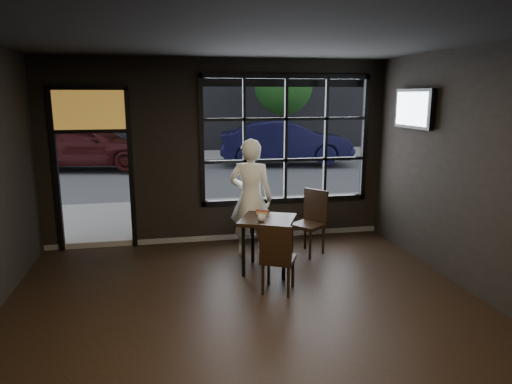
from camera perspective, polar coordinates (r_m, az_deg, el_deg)
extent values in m
cube|color=black|center=(5.17, 0.42, -18.01)|extent=(6.00, 7.00, 0.02)
cube|color=black|center=(4.52, 0.48, 20.03)|extent=(6.00, 7.00, 0.02)
cube|color=black|center=(8.20, 3.74, 6.54)|extent=(3.06, 0.12, 2.28)
cube|color=orange|center=(7.98, -20.11, 9.65)|extent=(1.20, 0.06, 0.70)
cube|color=#545456|center=(28.52, -9.42, 6.63)|extent=(60.00, 41.00, 0.04)
cube|color=#5B5956|center=(27.84, -9.91, 22.03)|extent=(28.00, 12.00, 15.00)
cube|color=black|center=(6.81, 1.44, -6.58)|extent=(1.00, 1.00, 0.82)
cube|color=black|center=(6.10, 2.81, -8.09)|extent=(0.56, 0.56, 0.97)
cube|color=black|center=(7.53, 6.52, -3.87)|extent=(0.64, 0.64, 1.06)
imported|color=silver|center=(7.30, -0.65, -0.81)|extent=(0.82, 0.69, 1.92)
imported|color=silver|center=(6.52, 0.71, -3.27)|extent=(0.15, 0.15, 0.10)
cube|color=black|center=(7.66, 19.16, 9.81)|extent=(0.12, 1.05, 0.61)
imported|color=black|center=(17.00, 3.76, 6.30)|extent=(5.01, 2.41, 1.58)
imported|color=#390E0F|center=(16.92, -20.53, 5.64)|extent=(5.11, 2.78, 1.65)
cylinder|color=#332114|center=(19.44, -17.35, 6.82)|extent=(0.18, 0.18, 2.00)
sphere|color=#1E5019|center=(19.38, -17.66, 11.64)|extent=(2.19, 2.19, 2.19)
cylinder|color=#332114|center=(19.83, 3.38, 7.79)|extent=(0.20, 0.20, 2.25)
sphere|color=#1F581F|center=(19.78, 3.45, 13.12)|extent=(2.46, 2.46, 2.46)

